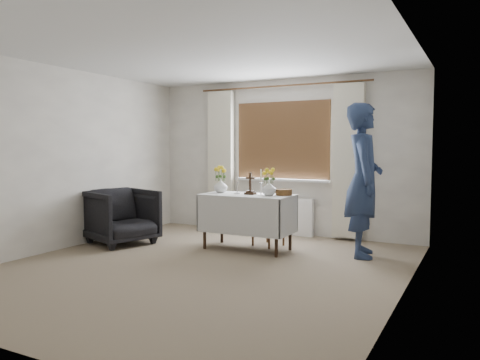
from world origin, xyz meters
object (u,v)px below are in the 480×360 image
object	(u,v)px
armchair	(122,216)
wooden_cross	(250,184)
wooden_chair	(268,218)
flower_vase_right	(269,188)
altar_table	(247,222)
flower_vase_left	(221,186)
person	(363,180)

from	to	relation	value
armchair	wooden_cross	size ratio (longest dim) A/B	2.93
wooden_chair	flower_vase_right	world-z (taller)	flower_vase_right
altar_table	wooden_chair	xyz separation A→B (m)	(0.15, 0.37, 0.01)
altar_table	wooden_chair	distance (m)	0.40
armchair	flower_vase_left	distance (m)	1.53
altar_table	flower_vase_left	world-z (taller)	flower_vase_left
wooden_chair	person	xyz separation A→B (m)	(1.34, -0.02, 0.59)
wooden_cross	flower_vase_left	distance (m)	0.49
armchair	person	xyz separation A→B (m)	(3.29, 0.85, 0.59)
flower_vase_right	person	bearing A→B (deg)	16.37
armchair	flower_vase_right	bearing A→B (deg)	-57.65
person	flower_vase_right	xyz separation A→B (m)	(-1.17, -0.34, -0.13)
altar_table	flower_vase_right	bearing A→B (deg)	-0.12
wooden_chair	flower_vase_left	size ratio (longest dim) A/B	3.95
altar_table	wooden_chair	size ratio (longest dim) A/B	1.58
altar_table	flower_vase_left	xyz separation A→B (m)	(-0.45, 0.05, 0.48)
flower_vase_left	flower_vase_right	size ratio (longest dim) A/B	1.02
armchair	wooden_chair	bearing A→B (deg)	-46.92
armchair	person	world-z (taller)	person
armchair	person	size ratio (longest dim) A/B	0.45
altar_table	wooden_cross	distance (m)	0.53
wooden_cross	wooden_chair	bearing A→B (deg)	71.33
armchair	flower_vase_left	xyz separation A→B (m)	(1.35, 0.55, 0.46)
wooden_chair	armchair	xyz separation A→B (m)	(-1.95, -0.87, 0.01)
armchair	wooden_cross	bearing A→B (deg)	-55.07
wooden_cross	flower_vase_left	bearing A→B (deg)	176.15
person	flower_vase_right	distance (m)	1.23
wooden_cross	flower_vase_right	world-z (taller)	wooden_cross
person	wooden_cross	distance (m)	1.50
altar_table	person	distance (m)	1.65
wooden_cross	person	bearing A→B (deg)	12.35
altar_table	flower_vase_right	size ratio (longest dim) A/B	6.33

